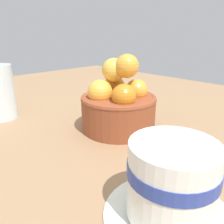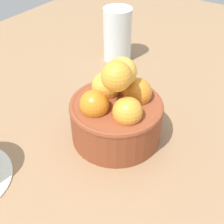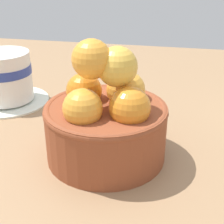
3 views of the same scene
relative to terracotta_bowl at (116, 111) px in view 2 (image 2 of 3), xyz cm
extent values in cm
cube|color=#997551|center=(0.04, 0.00, -6.67)|extent=(145.39, 110.82, 3.11)
cylinder|color=brown|center=(0.04, 0.00, -1.76)|extent=(14.40, 14.40, 6.71)
torus|color=brown|center=(0.04, 0.00, 1.20)|extent=(14.60, 14.60, 1.00)
sphere|color=orange|center=(-3.06, 1.82, 2.58)|extent=(4.59, 4.59, 4.59)
sphere|color=#F6AE3C|center=(-1.78, -3.10, 2.58)|extent=(4.78, 4.78, 4.78)
sphere|color=orange|center=(3.15, -1.82, 2.58)|extent=(4.40, 4.40, 4.40)
sphere|color=gold|center=(1.86, 3.11, 2.58)|extent=(4.39, 4.39, 4.39)
sphere|color=gold|center=(-1.30, -0.17, 6.50)|extent=(4.51, 4.51, 4.51)
sphere|color=gold|center=(1.34, 0.83, 7.42)|extent=(4.38, 4.38, 4.38)
cylinder|color=silver|center=(-22.16, -14.55, 0.83)|extent=(6.36, 6.36, 11.89)
camera|label=1|loc=(29.72, -30.22, 13.35)|focal=36.54mm
camera|label=2|loc=(30.51, 20.11, 29.14)|focal=48.05mm
camera|label=3|loc=(-7.91, 33.98, 17.59)|focal=53.06mm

